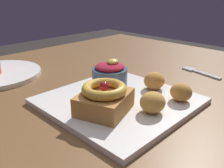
% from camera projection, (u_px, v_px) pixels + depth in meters
% --- Properties ---
extents(dining_table, '(1.29, 1.00, 0.73)m').
position_uv_depth(dining_table, '(92.00, 129.00, 0.61)').
color(dining_table, brown).
rests_on(dining_table, ground_plane).
extents(front_plate, '(0.29, 0.29, 0.01)m').
position_uv_depth(front_plate, '(119.00, 101.00, 0.53)').
color(front_plate, white).
rests_on(front_plate, dining_table).
extents(cake_slice, '(0.12, 0.11, 0.06)m').
position_uv_depth(cake_slice, '(104.00, 98.00, 0.46)').
color(cake_slice, '#B77F3D').
rests_on(cake_slice, front_plate).
extents(berry_ramekin, '(0.08, 0.08, 0.07)m').
position_uv_depth(berry_ramekin, '(110.00, 74.00, 0.59)').
color(berry_ramekin, '#3D5675').
rests_on(berry_ramekin, front_plate).
extents(fritter_front, '(0.04, 0.05, 0.04)m').
position_uv_depth(fritter_front, '(181.00, 92.00, 0.51)').
color(fritter_front, '#BC7F38').
rests_on(fritter_front, front_plate).
extents(fritter_middle, '(0.05, 0.05, 0.04)m').
position_uv_depth(fritter_middle, '(154.00, 81.00, 0.57)').
color(fritter_middle, '#BC7F38').
rests_on(fritter_middle, front_plate).
extents(fritter_back, '(0.05, 0.05, 0.04)m').
position_uv_depth(fritter_back, '(153.00, 102.00, 0.46)').
color(fritter_back, gold).
rests_on(fritter_back, front_plate).
extents(fork, '(0.04, 0.13, 0.00)m').
position_uv_depth(fork, '(199.00, 72.00, 0.72)').
color(fork, silver).
rests_on(fork, dining_table).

